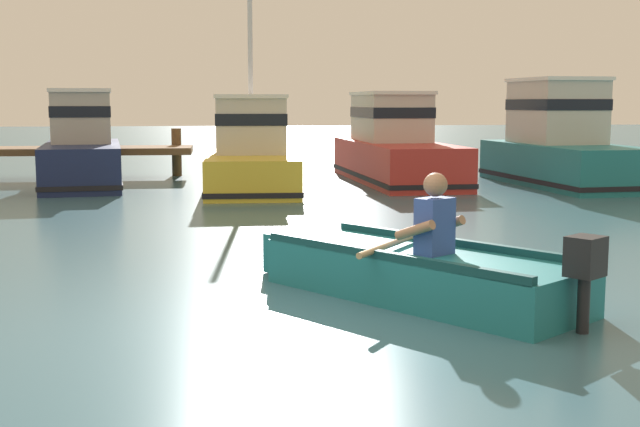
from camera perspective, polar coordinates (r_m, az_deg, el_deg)
ground_plane at (r=7.03m, az=-3.09°, el=-7.43°), size 120.00×120.00×0.00m
rowboat_with_person at (r=7.92m, az=6.51°, el=-3.91°), size 2.77×3.29×1.19m
moored_boat_navy at (r=19.35m, az=-15.87°, el=4.21°), size 2.23×5.00×2.12m
moored_boat_yellow at (r=17.56m, az=-4.70°, el=3.98°), size 1.98×4.50×3.99m
moored_boat_red at (r=19.63m, az=5.08°, el=4.46°), size 2.11×6.06×2.08m
moored_boat_teal at (r=19.38m, az=16.11°, el=4.45°), size 2.40×5.04×2.37m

